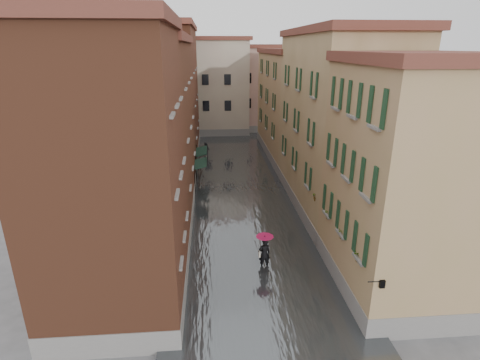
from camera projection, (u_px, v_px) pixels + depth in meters
name	position (u px, v px, depth m)	size (l,w,h in m)	color
ground	(258.00, 269.00, 21.72)	(120.00, 120.00, 0.00)	#505052
floodwater	(240.00, 188.00, 33.89)	(10.00, 60.00, 0.20)	#44484C
building_left_near	(114.00, 179.00, 17.12)	(6.00, 8.00, 13.00)	brown
building_left_mid	(149.00, 132.00, 27.53)	(6.00, 14.00, 12.50)	#572C1B
building_left_far	(169.00, 96.00, 41.35)	(6.00, 16.00, 14.00)	brown
building_right_near	(405.00, 185.00, 18.44)	(6.00, 8.00, 11.50)	#9E8351
building_right_mid	(335.00, 126.00, 28.51)	(6.00, 14.00, 13.00)	tan
building_right_far	(293.00, 106.00, 42.84)	(6.00, 16.00, 11.50)	#9E8351
building_end_cream	(206.00, 88.00, 54.97)	(12.00, 9.00, 13.00)	beige
building_end_pink	(264.00, 89.00, 57.70)	(10.00, 9.00, 12.00)	tan
awning_near	(200.00, 164.00, 32.85)	(1.09, 2.87, 2.80)	black
awning_far	(201.00, 152.00, 36.62)	(1.09, 3.29, 2.80)	black
wall_lantern	(381.00, 283.00, 15.41)	(0.71, 0.22, 0.35)	black
window_planters	(336.00, 217.00, 20.22)	(0.59, 8.02, 0.84)	brown
pedestrian_main	(264.00, 249.00, 21.44)	(1.03, 1.03, 2.06)	black
pedestrian_far	(206.00, 150.00, 43.18)	(0.86, 0.67, 1.77)	black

